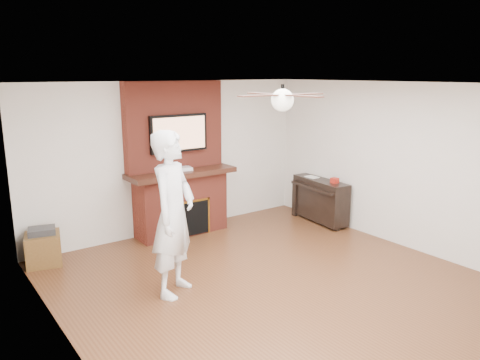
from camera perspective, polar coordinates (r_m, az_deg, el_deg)
room_shell at (r=5.62m, az=4.97°, el=-1.27°), size 5.36×5.86×2.86m
fireplace at (r=7.73m, az=-7.48°, el=0.67°), size 1.78×0.64×2.50m
tv at (r=7.58m, az=-7.47°, el=5.68°), size 1.00×0.08×0.60m
ceiling_fan at (r=5.46m, az=5.20°, el=9.79°), size 1.21×1.21×0.31m
person at (r=5.60m, az=-8.14°, el=-4.13°), size 0.88×0.83×1.99m
side_table at (r=7.14m, az=-22.84°, el=-7.59°), size 0.56×0.56×0.53m
piano at (r=8.48m, az=9.73°, el=-2.33°), size 0.56×1.22×0.87m
cable_box at (r=7.62m, az=-7.28°, el=1.34°), size 0.38×0.26×0.05m
candle_orange at (r=7.75m, az=-7.33°, el=-6.44°), size 0.08×0.08×0.13m
candle_green at (r=7.82m, az=-7.18°, el=-6.40°), size 0.07×0.07×0.10m
candle_cream at (r=7.83m, az=-6.33°, el=-6.33°), size 0.09×0.09×0.10m
candle_blue at (r=7.85m, az=-5.68°, el=-6.34°), size 0.06×0.06×0.08m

